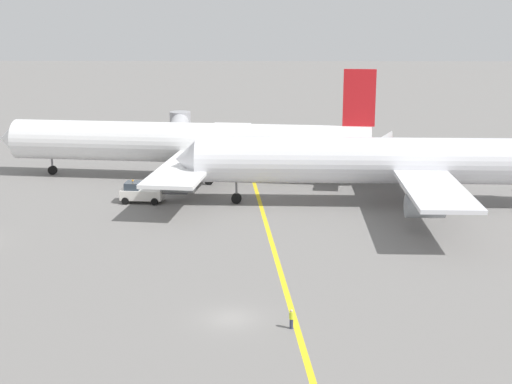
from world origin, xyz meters
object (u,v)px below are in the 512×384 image
airliner_at_gate_left (192,143)px  pushback_tug (141,193)px  ground_crew_marshaller_foreground (291,319)px  airliner_being_pushed (400,161)px  jet_bridge (179,126)px

airliner_at_gate_left → pushback_tug: 14.85m
ground_crew_marshaller_foreground → pushback_tug: bearing=115.3°
pushback_tug → airliner_at_gate_left: bearing=68.9°
airliner_being_pushed → pushback_tug: (-32.25, 0.98, -4.33)m
airliner_being_pushed → jet_bridge: bearing=129.2°
airliner_being_pushed → ground_crew_marshaller_foreground: (-14.49, -36.61, -4.74)m
airliner_at_gate_left → jet_bridge: 25.05m
airliner_being_pushed → pushback_tug: size_ratio=6.50×
airliner_at_gate_left → ground_crew_marshaller_foreground: (12.60, -50.94, -4.36)m
airliner_at_gate_left → jet_bridge: (-4.67, 24.58, -1.37)m
airliner_at_gate_left → jet_bridge: bearing=100.8°
ground_crew_marshaller_foreground → jet_bridge: (-17.27, 75.52, 2.99)m
airliner_at_gate_left → jet_bridge: size_ratio=3.30×
ground_crew_marshaller_foreground → jet_bridge: bearing=102.9°
pushback_tug → jet_bridge: bearing=89.3°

